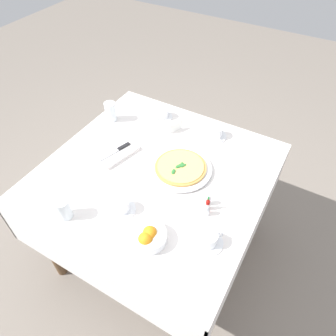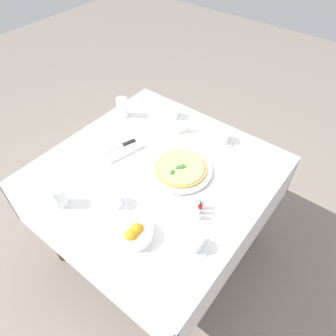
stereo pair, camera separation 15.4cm
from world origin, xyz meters
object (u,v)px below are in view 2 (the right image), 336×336
(water_glass_near_right, at_px, (122,108))
(menu_card, at_px, (184,128))
(water_glass_right_edge, at_px, (59,197))
(dinner_knife, at_px, (121,146))
(pizza_plate, at_px, (181,170))
(coffee_cup_far_left, at_px, (114,200))
(coffee_cup_left_edge, at_px, (194,243))
(coffee_cup_center_back, at_px, (172,113))
(pepper_shaker, at_px, (201,204))
(salt_shaker, at_px, (198,215))
(citrus_bowl, at_px, (135,233))
(pizza, at_px, (181,168))
(napkin_folded, at_px, (121,148))
(coffee_cup_far_right, at_px, (223,137))
(hot_sauce_bottle, at_px, (200,208))

(water_glass_near_right, relative_size, menu_card, 1.39)
(water_glass_right_edge, bearing_deg, dinner_knife, -174.08)
(pizza_plate, relative_size, coffee_cup_far_left, 2.41)
(coffee_cup_left_edge, bearing_deg, dinner_knife, -110.71)
(coffee_cup_center_back, bearing_deg, pepper_shaker, 48.43)
(salt_shaker, bearing_deg, water_glass_right_edge, -59.39)
(citrus_bowl, xyz_separation_m, salt_shaker, (-0.24, 0.15, -0.00))
(coffee_cup_center_back, distance_m, coffee_cup_left_edge, 0.88)
(coffee_cup_far_left, bearing_deg, dinner_knife, -140.17)
(coffee_cup_far_left, height_order, pepper_shaker, coffee_cup_far_left)
(pizza, bearing_deg, coffee_cup_center_back, -137.13)
(pizza, height_order, water_glass_near_right, water_glass_near_right)
(pizza, relative_size, napkin_folded, 1.06)
(coffee_cup_left_edge, bearing_deg, pepper_shaker, -155.06)
(coffee_cup_far_left, xyz_separation_m, napkin_folded, (-0.29, -0.24, -0.02))
(pizza_plate, height_order, coffee_cup_far_left, coffee_cup_far_left)
(coffee_cup_far_left, relative_size, coffee_cup_center_back, 1.00)
(salt_shaker, bearing_deg, pepper_shaker, -160.35)
(coffee_cup_far_right, bearing_deg, citrus_bowl, 2.49)
(pizza, bearing_deg, hot_sauce_bottle, 54.85)
(coffee_cup_far_left, relative_size, water_glass_near_right, 1.11)
(citrus_bowl, bearing_deg, pizza, -169.73)
(water_glass_right_edge, height_order, hot_sauce_bottle, water_glass_right_edge)
(water_glass_near_right, bearing_deg, pepper_shaker, 69.21)
(pizza, relative_size, citrus_bowl, 1.73)
(coffee_cup_far_right, bearing_deg, pizza, -7.50)
(coffee_cup_center_back, height_order, hot_sauce_bottle, hot_sauce_bottle)
(coffee_cup_far_left, xyz_separation_m, water_glass_near_right, (-0.51, -0.44, 0.02))
(coffee_cup_left_edge, height_order, water_glass_near_right, water_glass_near_right)
(pizza_plate, bearing_deg, salt_shaker, 51.44)
(dinner_knife, relative_size, salt_shaker, 3.40)
(napkin_folded, relative_size, hot_sauce_bottle, 2.95)
(coffee_cup_center_back, bearing_deg, coffee_cup_left_edge, 43.18)
(coffee_cup_left_edge, relative_size, hot_sauce_bottle, 1.57)
(coffee_cup_far_right, xyz_separation_m, salt_shaker, (0.51, 0.18, -0.00))
(pizza, height_order, coffee_cup_far_right, coffee_cup_far_right)
(citrus_bowl, bearing_deg, hot_sauce_bottle, 151.92)
(water_glass_near_right, height_order, menu_card, water_glass_near_right)
(coffee_cup_far_right, relative_size, coffee_cup_left_edge, 1.00)
(coffee_cup_left_edge, xyz_separation_m, water_glass_right_edge, (0.19, -0.60, 0.02))
(hot_sauce_bottle, bearing_deg, coffee_cup_far_left, -59.33)
(dinner_knife, distance_m, pepper_shaker, 0.56)
(coffee_cup_center_back, xyz_separation_m, water_glass_near_right, (0.17, -0.25, 0.02))
(dinner_knife, bearing_deg, pepper_shaker, 101.83)
(coffee_cup_center_back, height_order, water_glass_right_edge, water_glass_right_edge)
(water_glass_near_right, bearing_deg, pizza, 73.51)
(coffee_cup_far_left, height_order, dinner_knife, coffee_cup_far_left)
(pizza_plate, xyz_separation_m, coffee_cup_center_back, (-0.33, -0.31, 0.02))
(pizza_plate, relative_size, dinner_knife, 1.64)
(pizza, relative_size, salt_shaker, 4.60)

